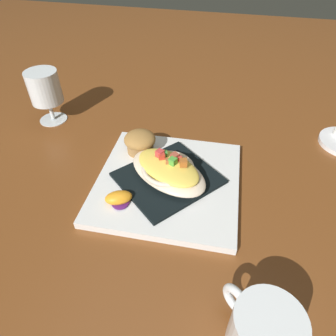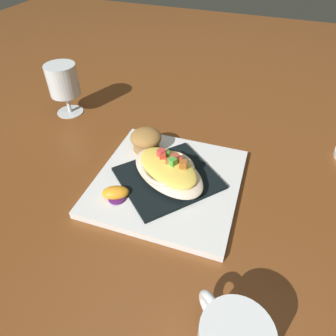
{
  "view_description": "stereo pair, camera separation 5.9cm",
  "coord_description": "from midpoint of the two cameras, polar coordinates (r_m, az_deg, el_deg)",
  "views": [
    {
      "loc": [
        -0.43,
        -0.1,
        0.44
      ],
      "look_at": [
        0.0,
        0.0,
        0.05
      ],
      "focal_mm": 32.21,
      "sensor_mm": 36.0,
      "label": 1
    },
    {
      "loc": [
        -0.41,
        -0.16,
        0.44
      ],
      "look_at": [
        0.0,
        0.0,
        0.05
      ],
      "focal_mm": 32.21,
      "sensor_mm": 36.0,
      "label": 2
    }
  ],
  "objects": [
    {
      "name": "muffin",
      "position": [
        0.67,
        -7.85,
        4.84
      ],
      "size": [
        0.07,
        0.07,
        0.05
      ],
      "color": "#9F703E",
      "rests_on": "square_plate"
    },
    {
      "name": "coffee_mug",
      "position": [
        0.44,
        13.39,
        -28.39
      ],
      "size": [
        0.1,
        0.1,
        0.08
      ],
      "color": "white",
      "rests_on": "ground_plane"
    },
    {
      "name": "folded_napkin",
      "position": [
        0.61,
        -2.78,
        -1.99
      ],
      "size": [
        0.24,
        0.24,
        0.01
      ],
      "primitive_type": "cube",
      "rotation": [
        0.0,
        0.0,
        0.86
      ],
      "color": "black",
      "rests_on": "square_plate"
    },
    {
      "name": "gratin_dish",
      "position": [
        0.6,
        -2.84,
        -0.44
      ],
      "size": [
        0.18,
        0.2,
        0.05
      ],
      "color": "beige",
      "rests_on": "folded_napkin"
    },
    {
      "name": "ground_plane",
      "position": [
        0.62,
        -2.72,
        -3.26
      ],
      "size": [
        2.6,
        2.6,
        0.0
      ],
      "primitive_type": "plane",
      "color": "brown"
    },
    {
      "name": "orange_garnish",
      "position": [
        0.58,
        -12.2,
        -5.75
      ],
      "size": [
        0.06,
        0.06,
        0.02
      ],
      "color": "#4F1A62",
      "rests_on": "square_plate"
    },
    {
      "name": "stemmed_glass",
      "position": [
        0.84,
        -24.19,
        13.24
      ],
      "size": [
        0.08,
        0.08,
        0.13
      ],
      "color": "white",
      "rests_on": "ground_plane"
    },
    {
      "name": "square_plate",
      "position": [
        0.62,
        -2.74,
        -2.74
      ],
      "size": [
        0.29,
        0.29,
        0.02
      ],
      "primitive_type": "cube",
      "rotation": [
        0.0,
        0.0,
        0.03
      ],
      "color": "white",
      "rests_on": "ground_plane"
    }
  ]
}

